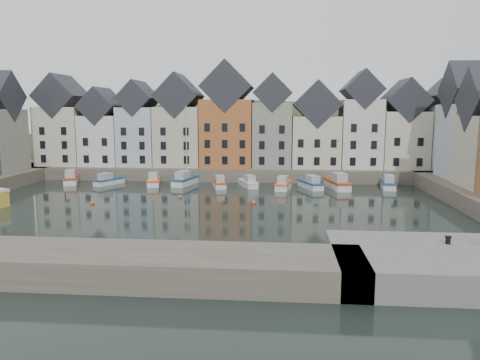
# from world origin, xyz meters

# --- Properties ---
(ground) EXTENTS (260.00, 260.00, 0.00)m
(ground) POSITION_xyz_m (0.00, 0.00, 0.00)
(ground) COLOR black
(ground) RESTS_ON ground
(far_quay) EXTENTS (90.00, 16.00, 2.00)m
(far_quay) POSITION_xyz_m (0.00, 30.00, 1.00)
(far_quay) COLOR #534D40
(far_quay) RESTS_ON ground
(near_quay) EXTENTS (18.00, 10.00, 2.00)m
(near_quay) POSITION_xyz_m (22.00, -20.00, 1.00)
(near_quay) COLOR #60605E
(near_quay) RESTS_ON ground
(near_wall) EXTENTS (50.00, 6.00, 2.00)m
(near_wall) POSITION_xyz_m (-10.00, -22.00, 1.00)
(near_wall) COLOR #534D40
(near_wall) RESTS_ON ground
(hillside) EXTENTS (153.60, 70.40, 64.00)m
(hillside) POSITION_xyz_m (0.02, 56.00, -17.96)
(hillside) COLOR #22351A
(hillside) RESTS_ON ground
(far_terrace) EXTENTS (72.37, 8.16, 17.78)m
(far_terrace) POSITION_xyz_m (3.21, 28.00, 8.88)
(far_terrace) COLOR beige
(far_terrace) RESTS_ON far_quay
(mooring_buoys) EXTENTS (20.50, 5.50, 0.50)m
(mooring_buoys) POSITION_xyz_m (-4.00, 5.33, 0.15)
(mooring_buoys) COLOR orange
(mooring_buoys) RESTS_ON ground
(boat_a) EXTENTS (4.06, 6.62, 2.43)m
(boat_a) POSITION_xyz_m (-24.06, 18.95, 0.72)
(boat_a) COLOR silver
(boat_a) RESTS_ON ground
(boat_b) EXTENTS (3.77, 5.57, 2.06)m
(boat_b) POSITION_xyz_m (-17.67, 18.23, 0.61)
(boat_b) COLOR silver
(boat_b) RESTS_ON ground
(boat_c) EXTENTS (3.05, 6.12, 2.25)m
(boat_c) POSITION_xyz_m (-10.38, 18.15, 0.67)
(boat_c) COLOR silver
(boat_c) RESTS_ON ground
(boat_d) EXTENTS (3.43, 6.80, 12.46)m
(boat_d) POSITION_xyz_m (-5.62, 18.97, 0.81)
(boat_d) COLOR silver
(boat_d) RESTS_ON ground
(boat_e) EXTENTS (2.86, 5.59, 2.05)m
(boat_e) POSITION_xyz_m (0.04, 17.32, 0.61)
(boat_e) COLOR silver
(boat_e) RESTS_ON ground
(boat_f) EXTENTS (3.55, 5.62, 2.07)m
(boat_f) POSITION_xyz_m (4.38, 18.06, 0.62)
(boat_f) COLOR silver
(boat_f) RESTS_ON ground
(boat_g) EXTENTS (2.69, 6.02, 2.23)m
(boat_g) POSITION_xyz_m (9.71, 16.56, 0.66)
(boat_g) COLOR silver
(boat_g) RESTS_ON ground
(boat_h) EXTENTS (3.79, 6.13, 2.25)m
(boat_h) POSITION_xyz_m (13.76, 17.37, 0.67)
(boat_h) COLOR silver
(boat_h) RESTS_ON ground
(boat_i) EXTENTS (3.57, 7.32, 2.70)m
(boat_i) POSITION_xyz_m (17.70, 17.48, 0.80)
(boat_i) COLOR silver
(boat_i) RESTS_ON ground
(boat_j) EXTENTS (2.59, 6.13, 2.28)m
(boat_j) POSITION_xyz_m (25.31, 18.54, 0.68)
(boat_j) COLOR silver
(boat_j) RESTS_ON ground
(mooring_bollard) EXTENTS (0.48, 0.48, 0.56)m
(mooring_bollard) POSITION_xyz_m (21.41, -18.23, 2.31)
(mooring_bollard) COLOR black
(mooring_bollard) RESTS_ON near_quay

